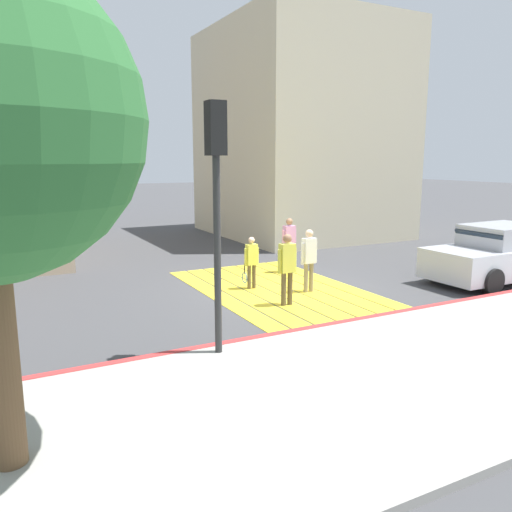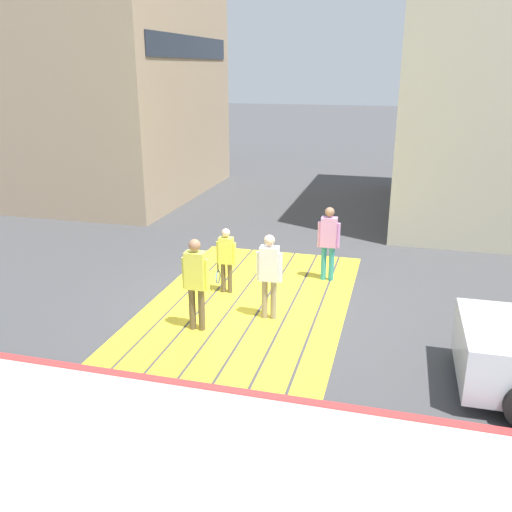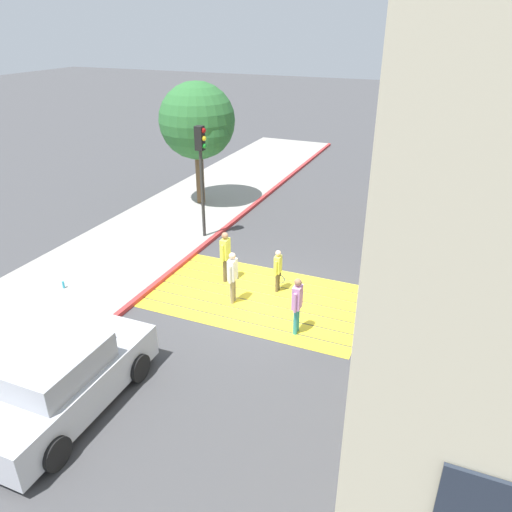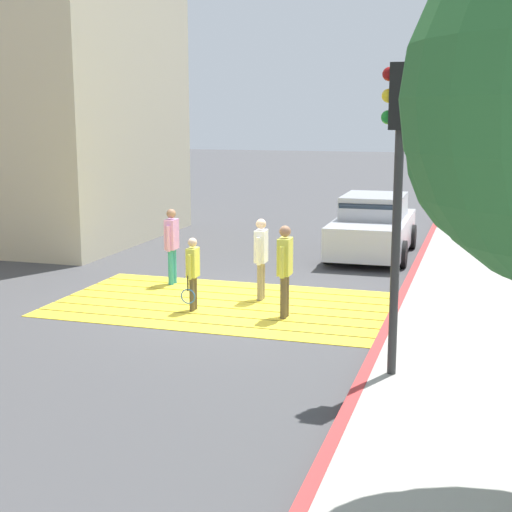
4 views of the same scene
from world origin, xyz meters
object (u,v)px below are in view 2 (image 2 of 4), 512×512
pedestrian_adult_trailing (196,278)px  pedestrian_adult_side (329,238)px  pedestrian_child_with_racket (226,257)px  pedestrian_adult_lead (269,271)px

pedestrian_adult_trailing → pedestrian_adult_side: size_ratio=1.03×
pedestrian_adult_trailing → pedestrian_child_with_racket: (1.75, 0.03, -0.20)m
pedestrian_adult_side → pedestrian_adult_lead: bearing=161.0°
pedestrian_adult_side → pedestrian_child_with_racket: 2.28m
pedestrian_adult_lead → pedestrian_child_with_racket: bearing=49.4°
pedestrian_adult_lead → pedestrian_adult_side: (2.22, -0.76, 0.01)m
pedestrian_adult_lead → pedestrian_adult_side: bearing=-19.0°
pedestrian_adult_lead → pedestrian_child_with_racket: (0.97, 1.14, -0.16)m
pedestrian_adult_lead → pedestrian_adult_trailing: bearing=124.9°
pedestrian_adult_lead → pedestrian_adult_trailing: 1.35m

